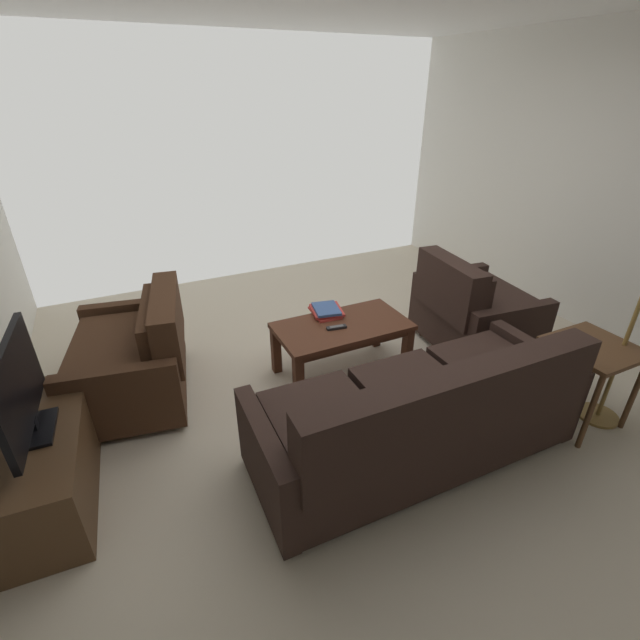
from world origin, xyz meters
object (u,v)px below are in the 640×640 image
at_px(armchair_side, 471,311).
at_px(tv_remote, 337,327).
at_px(tv_stand, 48,463).
at_px(end_table, 591,358).
at_px(loveseat_near, 136,355).
at_px(book_stack, 326,311).
at_px(sofa_main, 422,416).
at_px(flat_tv, 19,390).
at_px(coffee_table, 342,332).

bearing_deg(armchair_side, tv_remote, -4.47).
height_order(tv_stand, tv_remote, tv_remote).
bearing_deg(end_table, loveseat_near, -30.88).
relative_size(tv_stand, tv_remote, 6.99).
distance_m(tv_stand, book_stack, 2.18).
xyz_separation_m(sofa_main, loveseat_near, (1.50, -1.51, -0.02)).
bearing_deg(loveseat_near, sofa_main, 134.90).
xyz_separation_m(flat_tv, tv_remote, (-2.04, -0.34, -0.29)).
bearing_deg(tv_remote, loveseat_near, -17.27).
xyz_separation_m(flat_tv, book_stack, (-2.08, -0.60, -0.27)).
xyz_separation_m(sofa_main, armchair_side, (-1.26, -0.95, 0.00)).
distance_m(end_table, tv_remote, 1.78).
distance_m(tv_stand, tv_remote, 2.08).
height_order(sofa_main, coffee_table, sofa_main).
xyz_separation_m(coffee_table, flat_tv, (2.11, 0.38, 0.37)).
bearing_deg(book_stack, tv_remote, 81.56).
distance_m(flat_tv, armchair_side, 3.37).
height_order(flat_tv, tv_remote, flat_tv).
xyz_separation_m(loveseat_near, flat_tv, (0.58, 0.79, 0.40)).
height_order(end_table, flat_tv, flat_tv).
bearing_deg(tv_stand, armchair_side, -176.00).
relative_size(end_table, armchair_side, 0.59).
distance_m(loveseat_near, book_stack, 1.52).
xyz_separation_m(end_table, book_stack, (1.28, -1.47, -0.03)).
bearing_deg(sofa_main, tv_remote, -87.85).
relative_size(sofa_main, end_table, 3.36).
height_order(coffee_table, flat_tv, flat_tv).
bearing_deg(armchair_side, sofa_main, 36.99).
relative_size(flat_tv, armchair_side, 0.78).
height_order(end_table, tv_stand, end_table).
xyz_separation_m(sofa_main, tv_stand, (2.08, -0.72, -0.13)).
distance_m(sofa_main, book_stack, 1.32).
relative_size(sofa_main, tv_stand, 1.80).
bearing_deg(loveseat_near, armchair_side, 168.62).
xyz_separation_m(loveseat_near, end_table, (-2.78, 1.66, 0.16)).
distance_m(sofa_main, armchair_side, 1.58).
height_order(coffee_table, tv_remote, tv_remote).
relative_size(tv_stand, flat_tv, 1.41).
xyz_separation_m(sofa_main, tv_remote, (0.04, -1.05, 0.10)).
bearing_deg(flat_tv, tv_stand, 21.40).
relative_size(end_table, flat_tv, 0.75).
bearing_deg(armchair_side, coffee_table, -6.65).
xyz_separation_m(coffee_table, book_stack, (0.04, -0.22, 0.10)).
distance_m(sofa_main, flat_tv, 2.23).
bearing_deg(sofa_main, loveseat_near, -45.10).
distance_m(coffee_table, tv_stand, 2.15).
distance_m(flat_tv, book_stack, 2.18).
relative_size(coffee_table, armchair_side, 1.02).
bearing_deg(end_table, tv_remote, -42.54).
bearing_deg(book_stack, flat_tv, 16.08).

